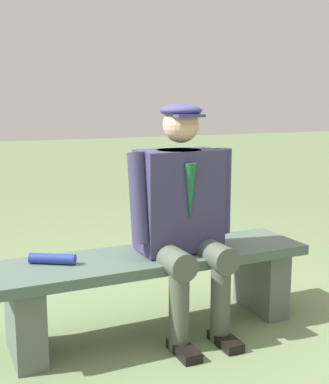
# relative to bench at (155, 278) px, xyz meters

# --- Properties ---
(ground_plane) EXTENTS (30.00, 30.00, 0.00)m
(ground_plane) POSITION_rel_bench_xyz_m (0.00, 0.00, -0.32)
(ground_plane) COLOR #63794F
(bench) EXTENTS (1.81, 0.47, 0.47)m
(bench) POSITION_rel_bench_xyz_m (0.00, 0.00, 0.00)
(bench) COLOR #485A50
(bench) RESTS_ON ground
(seated_man) EXTENTS (0.63, 0.58, 1.30)m
(seated_man) POSITION_rel_bench_xyz_m (-0.15, 0.06, 0.40)
(seated_man) COLOR #373258
(seated_man) RESTS_ON ground
(rolled_magazine) EXTENTS (0.24, 0.18, 0.06)m
(rolled_magazine) POSITION_rel_bench_xyz_m (0.57, -0.05, 0.18)
(rolled_magazine) COLOR navy
(rolled_magazine) RESTS_ON bench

